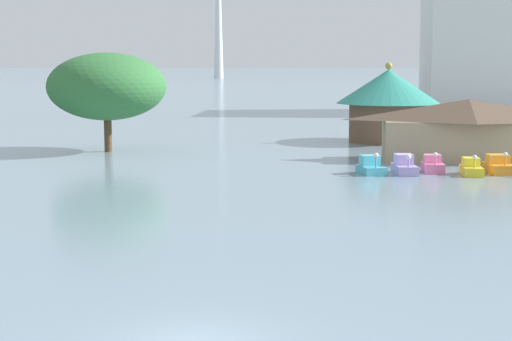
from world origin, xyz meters
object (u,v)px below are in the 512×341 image
Objects in this scene: pedal_boat_lavender at (404,166)px; pedal_boat_cyan at (371,167)px; boathouse at (468,128)px; shoreline_tree_tall_left at (107,87)px; green_roof_pavilion at (388,100)px; pedal_boat_pink at (433,165)px; pedal_boat_yellow at (471,168)px; pedal_boat_orange at (499,166)px.

pedal_boat_cyan is at bearing -89.16° from pedal_boat_lavender.
pedal_boat_lavender is at bearing -124.82° from boathouse.
boathouse is 1.39× the size of shoreline_tree_tall_left.
boathouse reaches higher than pedal_boat_lavender.
green_roof_pavilion is 27.70m from shoreline_tree_tall_left.
pedal_boat_cyan is at bearing -75.40° from pedal_boat_pink.
pedal_boat_lavender is 10.34m from boathouse.
boathouse is at bearing 119.15° from pedal_boat_cyan.
shoreline_tree_tall_left is at bearing -123.22° from pedal_boat_lavender.
pedal_boat_yellow is at bearing -79.72° from green_roof_pavilion.
boathouse is at bearing 172.15° from pedal_boat_yellow.
pedal_boat_pink is at bearing -116.66° from pedal_boat_yellow.
shoreline_tree_tall_left is at bearing -112.83° from pedal_boat_yellow.
pedal_boat_yellow is (7.05, 0.12, -0.04)m from pedal_boat_cyan.
shoreline_tree_tall_left is at bearing -156.21° from green_roof_pavilion.
pedal_boat_cyan is 2.42m from pedal_boat_lavender.
pedal_boat_yellow is 0.87× the size of pedal_boat_orange.
boathouse is (-0.98, 7.49, 2.08)m from pedal_boat_orange.
pedal_boat_pink is 0.22× the size of shoreline_tree_tall_left.
pedal_boat_orange is at bearing -74.13° from green_roof_pavilion.
pedal_boat_cyan is at bearing -96.80° from green_roof_pavilion.
shoreline_tree_tall_left reaches higher than pedal_boat_orange.
pedal_boat_yellow is 32.42m from shoreline_tree_tall_left.
pedal_boat_cyan is 26.20m from shoreline_tree_tall_left.
pedal_boat_lavender is at bearing -66.61° from pedal_boat_pink.
green_roof_pavilion reaches higher than pedal_boat_yellow.
green_roof_pavilion is (-1.72, 22.16, 3.61)m from pedal_boat_pink.
pedal_boat_cyan is 0.26× the size of shoreline_tree_tall_left.
shoreline_tree_tall_left is at bearing -114.40° from pedal_boat_pink.
green_roof_pavilion reaches higher than boathouse.
pedal_boat_pink reaches higher than pedal_boat_yellow.
pedal_boat_yellow is 0.26× the size of green_roof_pavilion.
pedal_boat_lavender is at bearing 80.77° from pedal_boat_cyan.
pedal_boat_yellow is 0.25× the size of shoreline_tree_tall_left.
shoreline_tree_tall_left is at bearing -136.32° from pedal_boat_cyan.
pedal_boat_orange is (6.76, 0.83, -0.02)m from pedal_boat_lavender.
pedal_boat_yellow is (2.52, -1.25, -0.02)m from pedal_boat_pink.
pedal_boat_yellow is 2.36m from pedal_boat_orange.
green_roof_pavilion is at bearing 109.89° from boathouse.
pedal_boat_lavender is 0.30× the size of green_roof_pavilion.
boathouse reaches higher than pedal_boat_cyan.
pedal_boat_lavender is 1.18× the size of pedal_boat_yellow.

